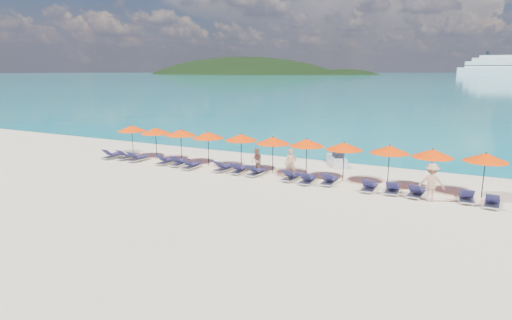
% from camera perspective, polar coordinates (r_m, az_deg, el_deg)
% --- Properties ---
extents(ground, '(1400.00, 1400.00, 0.00)m').
position_cam_1_polar(ground, '(21.74, -3.62, -4.55)').
color(ground, beige).
extents(sea, '(1600.00, 1300.00, 0.01)m').
position_cam_1_polar(sea, '(678.00, 26.69, 10.15)').
color(sea, '#1FA9B2').
rests_on(sea, ground).
extents(headland_main, '(374.00, 242.00, 126.50)m').
position_cam_1_polar(headland_main, '(640.11, -1.98, 7.95)').
color(headland_main, black).
rests_on(headland_main, ground).
extents(headland_small, '(162.00, 126.00, 85.50)m').
position_cam_1_polar(headland_small, '(601.23, 11.69, 7.74)').
color(headland_small, black).
rests_on(headland_small, ground).
extents(jetski, '(1.94, 2.54, 0.86)m').
position_cam_1_polar(jetski, '(28.66, 10.72, 0.03)').
color(jetski, silver).
rests_on(jetski, ground).
extents(beachgoer_a, '(0.74, 0.57, 1.80)m').
position_cam_1_polar(beachgoer_a, '(24.36, 4.66, -0.58)').
color(beachgoer_a, tan).
rests_on(beachgoer_a, ground).
extents(beachgoer_b, '(0.85, 0.81, 1.54)m').
position_cam_1_polar(beachgoer_b, '(25.82, 0.07, -0.12)').
color(beachgoer_b, tan).
rests_on(beachgoer_b, ground).
extents(beachgoer_c, '(1.26, 0.69, 1.86)m').
position_cam_1_polar(beachgoer_c, '(21.94, 22.35, -2.78)').
color(beachgoer_c, tan).
rests_on(beachgoer_c, ground).
extents(umbrella_0, '(2.10, 2.10, 2.28)m').
position_cam_1_polar(umbrella_0, '(32.28, -16.24, 4.08)').
color(umbrella_0, black).
rests_on(umbrella_0, ground).
extents(umbrella_1, '(2.10, 2.10, 2.28)m').
position_cam_1_polar(umbrella_1, '(30.58, -13.24, 3.82)').
color(umbrella_1, black).
rests_on(umbrella_1, ground).
extents(umbrella_2, '(2.10, 2.10, 2.28)m').
position_cam_1_polar(umbrella_2, '(29.36, -10.01, 3.63)').
color(umbrella_2, black).
rests_on(umbrella_2, ground).
extents(umbrella_3, '(2.10, 2.10, 2.28)m').
position_cam_1_polar(umbrella_3, '(27.90, -6.41, 3.31)').
color(umbrella_3, black).
rests_on(umbrella_3, ground).
extents(umbrella_4, '(2.10, 2.10, 2.28)m').
position_cam_1_polar(umbrella_4, '(26.84, -2.01, 3.04)').
color(umbrella_4, black).
rests_on(umbrella_4, ground).
extents(umbrella_5, '(2.10, 2.10, 2.28)m').
position_cam_1_polar(umbrella_5, '(25.66, 2.27, 2.63)').
color(umbrella_5, black).
rests_on(umbrella_5, ground).
extents(umbrella_6, '(2.10, 2.10, 2.28)m').
position_cam_1_polar(umbrella_6, '(25.02, 6.80, 2.32)').
color(umbrella_6, black).
rests_on(umbrella_6, ground).
extents(umbrella_7, '(2.10, 2.10, 2.28)m').
position_cam_1_polar(umbrella_7, '(24.20, 11.68, 1.82)').
color(umbrella_7, black).
rests_on(umbrella_7, ground).
extents(umbrella_8, '(2.10, 2.10, 2.28)m').
position_cam_1_polar(umbrella_8, '(23.81, 17.39, 1.36)').
color(umbrella_8, black).
rests_on(umbrella_8, ground).
extents(umbrella_9, '(2.10, 2.10, 2.28)m').
position_cam_1_polar(umbrella_9, '(23.41, 22.50, 0.82)').
color(umbrella_9, black).
rests_on(umbrella_9, ground).
extents(umbrella_10, '(2.10, 2.10, 2.28)m').
position_cam_1_polar(umbrella_10, '(23.42, 28.30, 0.30)').
color(umbrella_10, black).
rests_on(umbrella_10, ground).
extents(lounger_0, '(0.67, 1.72, 0.66)m').
position_cam_1_polar(lounger_0, '(32.00, -18.58, 0.63)').
color(lounger_0, silver).
rests_on(lounger_0, ground).
extents(lounger_1, '(0.78, 1.75, 0.66)m').
position_cam_1_polar(lounger_1, '(31.36, -16.73, 0.52)').
color(lounger_1, silver).
rests_on(lounger_1, ground).
extents(lounger_2, '(0.77, 1.75, 0.66)m').
position_cam_1_polar(lounger_2, '(30.47, -15.43, 0.28)').
color(lounger_2, silver).
rests_on(lounger_2, ground).
extents(lounger_3, '(0.69, 1.72, 0.66)m').
position_cam_1_polar(lounger_3, '(29.07, -11.89, -0.09)').
color(lounger_3, silver).
rests_on(lounger_3, ground).
extents(lounger_4, '(0.76, 1.75, 0.66)m').
position_cam_1_polar(lounger_4, '(28.44, -10.12, -0.28)').
color(lounger_4, silver).
rests_on(lounger_4, ground).
extents(lounger_5, '(0.71, 1.73, 0.66)m').
position_cam_1_polar(lounger_5, '(27.44, -8.59, -0.68)').
color(lounger_5, silver).
rests_on(lounger_5, ground).
extents(lounger_6, '(0.78, 1.75, 0.66)m').
position_cam_1_polar(lounger_6, '(26.56, -4.28, -1.00)').
color(lounger_6, silver).
rests_on(lounger_6, ground).
extents(lounger_7, '(0.74, 1.74, 0.66)m').
position_cam_1_polar(lounger_7, '(26.01, -2.22, -1.25)').
color(lounger_7, silver).
rests_on(lounger_7, ground).
extents(lounger_8, '(0.76, 1.75, 0.66)m').
position_cam_1_polar(lounger_8, '(25.44, 0.10, -1.54)').
color(lounger_8, silver).
rests_on(lounger_8, ground).
extents(lounger_9, '(0.73, 1.74, 0.66)m').
position_cam_1_polar(lounger_9, '(24.41, 4.79, -2.16)').
color(lounger_9, silver).
rests_on(lounger_9, ground).
extents(lounger_10, '(0.69, 1.72, 0.66)m').
position_cam_1_polar(lounger_10, '(23.84, 6.93, -2.55)').
color(lounger_10, silver).
rests_on(lounger_10, ground).
extents(lounger_11, '(0.65, 1.71, 0.66)m').
position_cam_1_polar(lounger_11, '(23.81, 9.77, -2.65)').
color(lounger_11, silver).
rests_on(lounger_11, ground).
extents(lounger_12, '(0.64, 1.71, 0.66)m').
position_cam_1_polar(lounger_12, '(23.01, 14.90, -3.40)').
color(lounger_12, silver).
rests_on(lounger_12, ground).
extents(lounger_13, '(0.71, 1.73, 0.66)m').
position_cam_1_polar(lounger_13, '(22.91, 17.76, -3.64)').
color(lounger_13, silver).
rests_on(lounger_13, ground).
extents(lounger_14, '(0.79, 1.75, 0.66)m').
position_cam_1_polar(lounger_14, '(22.70, 20.63, -3.98)').
color(lounger_14, silver).
rests_on(lounger_14, ground).
extents(lounger_15, '(0.76, 1.74, 0.66)m').
position_cam_1_polar(lounger_15, '(22.80, 26.24, -4.39)').
color(lounger_15, silver).
rests_on(lounger_15, ground).
extents(lounger_16, '(0.73, 1.74, 0.66)m').
position_cam_1_polar(lounger_16, '(22.53, 28.97, -4.85)').
color(lounger_16, silver).
rests_on(lounger_16, ground).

